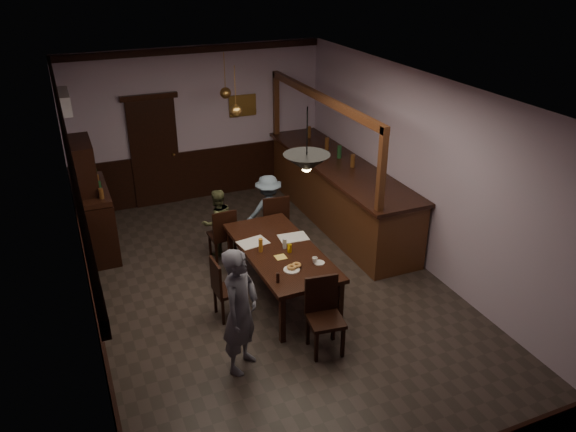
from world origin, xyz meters
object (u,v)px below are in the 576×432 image
chair_far_right (275,220)px  pendant_brass_mid (236,111)px  pendant_iron (307,163)px  chair_far_left (223,233)px  dining_table (281,253)px  coffee_cup (315,260)px  person_seated_left (218,222)px  sideboard (93,208)px  chair_side (224,286)px  person_seated_right (269,210)px  bar_counter (338,190)px  pendant_brass_far (226,93)px  person_standing (240,311)px  soda_can (290,248)px  chair_near (324,311)px

chair_far_right → pendant_brass_mid: pendant_brass_mid is taller
pendant_iron → chair_far_left: bearing=103.4°
dining_table → coffee_cup: coffee_cup is taller
person_seated_left → sideboard: size_ratio=0.59×
chair_side → sideboard: 3.01m
chair_side → dining_table: bearing=-79.3°
person_seated_right → pendant_iron: bearing=79.4°
coffee_cup → sideboard: 3.94m
person_seated_right → bar_counter: 1.51m
chair_side → pendant_brass_far: 3.88m
chair_far_left → person_seated_right: bearing=-164.3°
chair_side → person_seated_right: bearing=-39.8°
chair_far_right → pendant_brass_far: (-0.21, 1.75, 1.74)m
chair_far_right → chair_side: (-1.33, -1.50, -0.06)m
person_standing → pendant_brass_far: 4.71m
person_standing → coffee_cup: bearing=-14.3°
person_seated_left → pendant_brass_mid: pendant_brass_mid is taller
soda_can → pendant_brass_far: 3.48m
chair_far_left → soda_can: bearing=109.7°
person_seated_left → pendant_brass_far: pendant_brass_far is taller
soda_can → person_standing: bearing=-134.0°
chair_far_right → person_seated_right: 0.29m
chair_side → pendant_iron: 2.14m
soda_can → bar_counter: size_ratio=0.03×
chair_side → pendant_brass_far: pendant_brass_far is taller
chair_side → person_standing: 1.10m
chair_near → pendant_brass_far: (0.16, 4.35, 1.76)m
chair_far_right → pendant_brass_mid: bearing=-46.7°
chair_far_left → soda_can: 1.52m
coffee_cup → pendant_iron: (-0.27, -0.27, 1.52)m
chair_far_left → dining_table: bearing=108.1°
person_seated_right → person_standing: bearing=62.0°
person_seated_left → pendant_brass_mid: size_ratio=1.40×
chair_far_left → soda_can: size_ratio=7.62×
sideboard → pendant_iron: 4.28m
pendant_brass_mid → chair_near: bearing=-89.3°
dining_table → coffee_cup: bearing=-62.0°
chair_far_left → chair_side: bearing=70.8°
pendant_brass_mid → person_standing: bearing=-108.3°
chair_near → sideboard: bearing=129.3°
dining_table → soda_can: (0.09, -0.12, 0.12)m
dining_table → bar_counter: size_ratio=0.51×
soda_can → pendant_brass_mid: size_ratio=0.15×
person_seated_right → pendant_brass_far: bearing=-82.5°
person_seated_right → person_seated_left: bearing=0.2°
chair_near → pendant_brass_mid: pendant_brass_mid is taller
person_seated_left → pendant_iron: bearing=90.9°
soda_can → person_seated_left: bearing=109.0°
chair_side → bar_counter: size_ratio=0.21×
person_seated_left → pendant_brass_far: 2.38m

